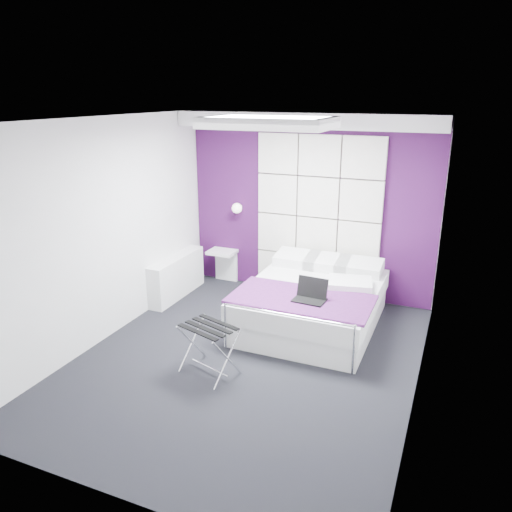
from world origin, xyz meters
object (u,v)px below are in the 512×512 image
at_px(bed, 313,303).
at_px(laptop, 311,295).
at_px(luggage_rack, 209,350).
at_px(radiator, 177,276).
at_px(wall_lamp, 238,208).
at_px(nightstand, 222,252).

height_order(bed, laptop, laptop).
xyz_separation_m(bed, luggage_rack, (-0.66, -1.55, -0.02)).
xyz_separation_m(radiator, laptop, (2.21, -0.65, 0.32)).
bearing_deg(radiator, laptop, -16.42).
distance_m(wall_lamp, laptop, 2.19).
distance_m(radiator, nightstand, 0.84).
relative_size(nightstand, luggage_rack, 0.75).
height_order(wall_lamp, radiator, wall_lamp).
bearing_deg(wall_lamp, bed, -32.10).
bearing_deg(luggage_rack, bed, 84.51).
relative_size(wall_lamp, bed, 0.08).
bearing_deg(wall_lamp, nightstand, -171.32).
relative_size(nightstand, laptop, 1.14).
distance_m(nightstand, laptop, 2.29).
xyz_separation_m(wall_lamp, luggage_rack, (0.79, -2.46, -0.95)).
bearing_deg(wall_lamp, laptop, -41.95).
height_order(bed, luggage_rack, bed).
xyz_separation_m(nightstand, laptop, (1.83, -1.37, 0.11)).
xyz_separation_m(nightstand, luggage_rack, (1.05, -2.42, -0.23)).
height_order(nightstand, luggage_rack, luggage_rack).
height_order(radiator, luggage_rack, radiator).
bearing_deg(luggage_rack, wall_lamp, 125.60).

